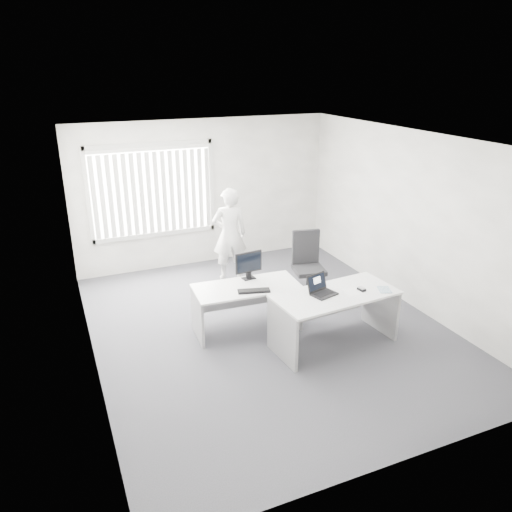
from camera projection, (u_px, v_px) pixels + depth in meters
name	position (u px, v px, depth m)	size (l,w,h in m)	color
ground	(268.00, 328.00, 7.54)	(6.00, 6.00, 0.00)	#515259
wall_back	(204.00, 193.00, 9.61)	(5.00, 0.02, 2.80)	white
wall_front	(407.00, 342.00, 4.46)	(5.00, 0.02, 2.80)	white
wall_left	(83.00, 267.00, 6.12)	(0.02, 6.00, 2.80)	white
wall_right	(411.00, 220.00, 7.95)	(0.02, 6.00, 2.80)	white
ceiling	(270.00, 140.00, 6.53)	(5.00, 6.00, 0.02)	white
window	(152.00, 191.00, 9.15)	(2.32, 0.06, 1.76)	#B8B8B3
blinds	(153.00, 193.00, 9.11)	(2.20, 0.10, 1.50)	silver
desk_near	(335.00, 308.00, 6.92)	(1.79, 0.95, 0.79)	white
desk_far	(247.00, 298.00, 7.33)	(1.58, 0.81, 0.70)	white
office_chair	(308.00, 276.00, 8.48)	(0.75, 0.75, 1.13)	black
person	(230.00, 234.00, 8.99)	(0.63, 0.41, 1.71)	silver
laptop	(324.00, 286.00, 6.74)	(0.34, 0.30, 0.26)	black
paper_sheet	(356.00, 291.00, 6.90)	(0.32, 0.23, 0.00)	white
mouse	(362.00, 289.00, 6.91)	(0.07, 0.12, 0.05)	#ACACAE
booklet	(384.00, 290.00, 6.94)	(0.16, 0.22, 0.01)	white
keyboard	(254.00, 291.00, 7.09)	(0.46, 0.15, 0.02)	black
monitor	(249.00, 265.00, 7.44)	(0.43, 0.13, 0.43)	black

